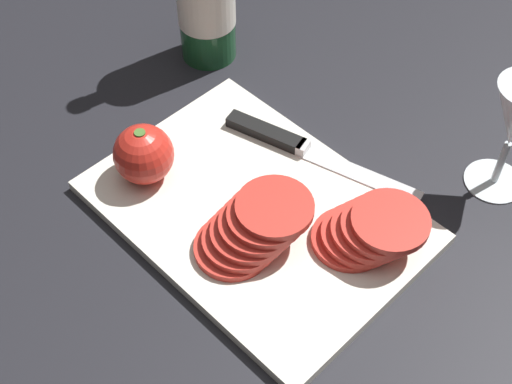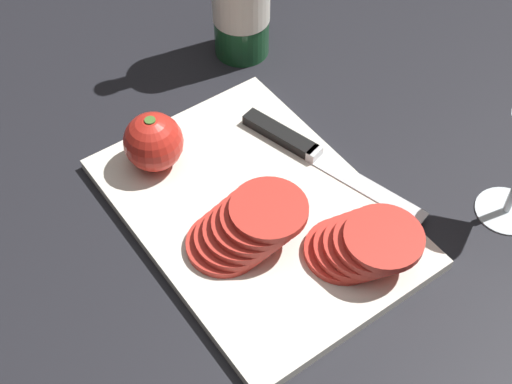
% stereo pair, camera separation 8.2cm
% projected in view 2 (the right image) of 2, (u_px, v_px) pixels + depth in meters
% --- Properties ---
extents(ground_plane, '(3.00, 3.00, 0.00)m').
position_uv_depth(ground_plane, '(283.00, 245.00, 0.83)').
color(ground_plane, black).
extents(cutting_board, '(0.38, 0.27, 0.01)m').
position_uv_depth(cutting_board, '(256.00, 212.00, 0.85)').
color(cutting_board, silver).
rests_on(cutting_board, ground_plane).
extents(whole_tomato, '(0.07, 0.07, 0.07)m').
position_uv_depth(whole_tomato, '(153.00, 142.00, 0.87)').
color(whole_tomato, red).
rests_on(whole_tomato, cutting_board).
extents(knife, '(0.27, 0.09, 0.01)m').
position_uv_depth(knife, '(297.00, 145.00, 0.90)').
color(knife, silver).
rests_on(knife, cutting_board).
extents(tomato_slice_stack_near, '(0.11, 0.14, 0.06)m').
position_uv_depth(tomato_slice_stack_near, '(246.00, 227.00, 0.79)').
color(tomato_slice_stack_near, red).
rests_on(tomato_slice_stack_near, cutting_board).
extents(tomato_slice_stack_far, '(0.12, 0.12, 0.05)m').
position_uv_depth(tomato_slice_stack_far, '(363.00, 244.00, 0.78)').
color(tomato_slice_stack_far, red).
rests_on(tomato_slice_stack_far, cutting_board).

